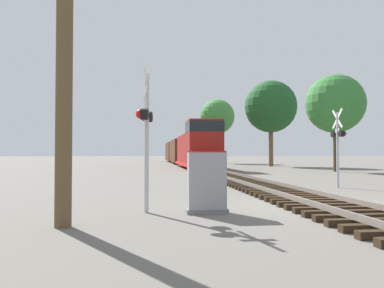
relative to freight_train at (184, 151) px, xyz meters
The scene contains 10 objects.
ground_plane 41.22m from the freight_train, 90.00° to the right, with size 400.00×400.00×0.00m, color #666059.
rail_track_bed 41.22m from the freight_train, 90.00° to the right, with size 2.60×160.00×0.31m.
freight_train is the anchor object (origin of this frame).
crossing_signal_near 42.38m from the freight_train, 97.00° to the right, with size 0.46×1.01×3.88m.
crossing_signal_far 36.04m from the freight_train, 84.22° to the right, with size 0.32×1.00×3.65m.
relay_cabinet 42.50m from the freight_train, 94.80° to the right, with size 1.10×0.51×1.61m.
utility_pole 44.46m from the freight_train, 98.97° to the right, with size 1.80×0.36×9.35m.
tree_far_right 24.54m from the freight_train, 62.73° to the right, with size 5.07×5.07×8.43m.
tree_mid_background 13.86m from the freight_train, 39.41° to the right, with size 6.34×6.34×10.47m.
tree_deep_background 10.47m from the freight_train, 47.44° to the left, with size 5.52×5.52×10.22m.
Camera 1 is at (-5.13, -10.98, 1.59)m, focal length 35.00 mm.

